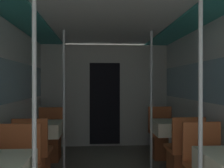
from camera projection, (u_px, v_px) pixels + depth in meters
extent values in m
cube|color=silver|center=(1.00, 104.00, 3.10)|extent=(0.05, 6.39, 2.14)
cube|color=#8CB2C6|center=(2.00, 81.00, 3.10)|extent=(0.03, 5.88, 0.58)
cube|color=silver|center=(214.00, 103.00, 3.28)|extent=(0.05, 6.39, 2.14)
cube|color=#8CB2C6|center=(213.00, 81.00, 3.28)|extent=(0.03, 5.88, 0.58)
cube|color=silver|center=(111.00, 16.00, 3.19)|extent=(2.73, 6.39, 0.04)
cube|color=teal|center=(21.00, 17.00, 3.12)|extent=(0.49, 6.13, 0.03)
cube|color=teal|center=(196.00, 20.00, 3.26)|extent=(0.49, 6.13, 0.03)
cube|color=#A8A8A3|center=(105.00, 95.00, 5.31)|extent=(2.67, 0.08, 2.14)
cube|color=black|center=(105.00, 103.00, 5.27)|extent=(0.64, 0.01, 1.71)
cube|color=#C66033|center=(20.00, 144.00, 2.68)|extent=(0.43, 0.04, 0.43)
cylinder|color=silver|center=(34.00, 116.00, 1.97)|extent=(0.04, 0.04, 2.14)
cylinder|color=#B7B7BC|center=(42.00, 147.00, 3.78)|extent=(0.09, 0.09, 0.70)
cube|color=#B2B2B7|center=(42.00, 123.00, 3.78)|extent=(0.53, 0.53, 0.02)
cube|color=beige|center=(42.00, 129.00, 3.78)|extent=(0.57, 0.57, 0.20)
cube|color=#C66033|center=(34.00, 151.00, 3.25)|extent=(0.43, 0.43, 0.05)
cube|color=#C66033|center=(30.00, 136.00, 3.05)|extent=(0.43, 0.04, 0.43)
cube|color=brown|center=(49.00, 148.00, 4.31)|extent=(0.37, 0.37, 0.42)
cube|color=#C66033|center=(49.00, 135.00, 4.31)|extent=(0.43, 0.43, 0.05)
cube|color=#C66033|center=(51.00, 119.00, 4.50)|extent=(0.43, 0.04, 0.43)
cylinder|color=silver|center=(64.00, 100.00, 3.80)|extent=(0.04, 0.04, 2.14)
cube|color=#C66033|center=(209.00, 168.00, 2.61)|extent=(0.43, 0.43, 0.05)
cube|color=#C66033|center=(201.00, 141.00, 2.80)|extent=(0.43, 0.04, 0.43)
cylinder|color=silver|center=(200.00, 114.00, 2.06)|extent=(0.04, 0.04, 2.14)
cylinder|color=#4C4C51|center=(172.00, 167.00, 3.91)|extent=(0.38, 0.38, 0.01)
cylinder|color=#B7B7BC|center=(172.00, 145.00, 3.91)|extent=(0.09, 0.09, 0.70)
cube|color=#B2B2B7|center=(172.00, 122.00, 3.91)|extent=(0.53, 0.53, 0.02)
cube|color=beige|center=(172.00, 127.00, 3.91)|extent=(0.57, 0.57, 0.20)
cube|color=brown|center=(183.00, 166.00, 3.38)|extent=(0.37, 0.37, 0.42)
cube|color=#C66033|center=(183.00, 149.00, 3.38)|extent=(0.43, 0.43, 0.05)
cube|color=#C66033|center=(189.00, 134.00, 3.18)|extent=(0.43, 0.04, 0.43)
cube|color=brown|center=(163.00, 146.00, 4.44)|extent=(0.37, 0.37, 0.42)
cube|color=#C66033|center=(163.00, 133.00, 4.43)|extent=(0.43, 0.43, 0.05)
cube|color=#C66033|center=(160.00, 118.00, 4.63)|extent=(0.43, 0.04, 0.43)
cylinder|color=silver|center=(151.00, 100.00, 3.88)|extent=(0.04, 0.04, 2.14)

